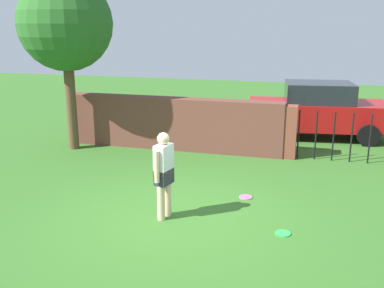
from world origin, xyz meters
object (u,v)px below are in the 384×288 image
tree (65,24)px  car (318,110)px  frisbee_green (283,233)px  person (164,171)px  frisbee_pink (246,197)px  frisbee_purple (163,190)px

tree → car: tree is taller
frisbee_green → person: bearing=177.3°
car → frisbee_pink: (-1.38, -5.54, -0.85)m
car → frisbee_green: car is taller
frisbee_pink → car: bearing=76.0°
car → frisbee_green: 7.06m
tree → frisbee_pink: 6.77m
car → frisbee_pink: bearing=-111.2°
person → frisbee_purple: (-0.47, 1.26, -0.89)m
person → frisbee_pink: person is taller
tree → car: size_ratio=1.08×
tree → frisbee_pink: tree is taller
tree → frisbee_purple: size_ratio=17.54×
person → frisbee_purple: 1.61m
car → frisbee_green: bearing=-101.5°
frisbee_purple → frisbee_green: same height
frisbee_purple → car: bearing=60.6°
frisbee_purple → frisbee_green: size_ratio=1.00×
frisbee_green → frisbee_purple: bearing=152.7°
tree → frisbee_green: size_ratio=17.54×
car → frisbee_purple: size_ratio=16.22×
frisbee_purple → frisbee_green: 2.97m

